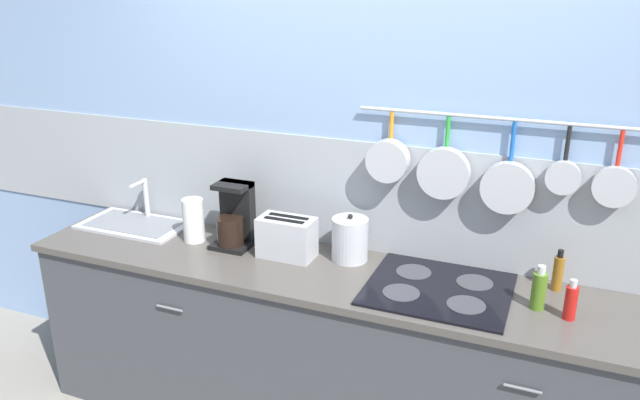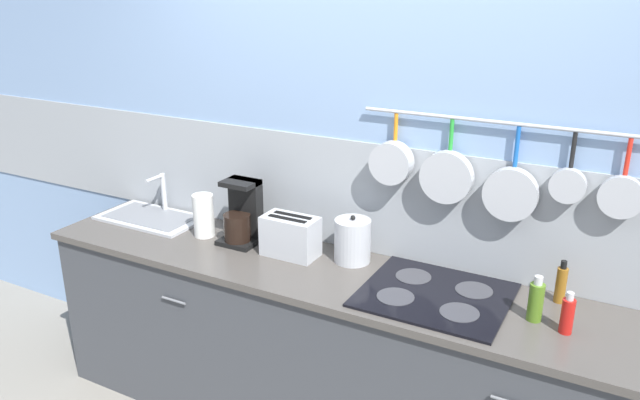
# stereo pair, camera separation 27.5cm
# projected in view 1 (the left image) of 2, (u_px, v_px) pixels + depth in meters

# --- Properties ---
(wall_back) EXTENTS (7.20, 0.16, 2.60)m
(wall_back) POSITION_uv_depth(u_px,v_px,m) (376.00, 176.00, 2.97)
(wall_back) COLOR #84A3CC
(wall_back) RESTS_ON ground_plane
(cabinet_base) EXTENTS (3.18, 0.56, 0.87)m
(cabinet_base) POSITION_uv_depth(u_px,v_px,m) (349.00, 364.00, 2.97)
(cabinet_base) COLOR #3F4247
(cabinet_base) RESTS_ON ground_plane
(countertop) EXTENTS (3.22, 0.58, 0.03)m
(countertop) POSITION_uv_depth(u_px,v_px,m) (350.00, 279.00, 2.82)
(countertop) COLOR #4C4742
(countertop) RESTS_ON cabinet_base
(sink_basin) EXTENTS (0.57, 0.32, 0.23)m
(sink_basin) POSITION_uv_depth(u_px,v_px,m) (135.00, 223.00, 3.37)
(sink_basin) COLOR #B7BABF
(sink_basin) RESTS_ON countertop
(paper_towel_roll) EXTENTS (0.11, 0.11, 0.22)m
(paper_towel_roll) POSITION_uv_depth(u_px,v_px,m) (193.00, 220.00, 3.15)
(paper_towel_roll) COLOR white
(paper_towel_roll) RESTS_ON countertop
(coffee_maker) EXTENTS (0.19, 0.18, 0.33)m
(coffee_maker) POSITION_uv_depth(u_px,v_px,m) (234.00, 220.00, 3.09)
(coffee_maker) COLOR black
(coffee_maker) RESTS_ON countertop
(toaster) EXTENTS (0.28, 0.15, 0.20)m
(toaster) POSITION_uv_depth(u_px,v_px,m) (287.00, 237.00, 2.97)
(toaster) COLOR #B7BABF
(toaster) RESTS_ON countertop
(kettle) EXTENTS (0.17, 0.17, 0.23)m
(kettle) POSITION_uv_depth(u_px,v_px,m) (350.00, 239.00, 2.94)
(kettle) COLOR #B7BABF
(kettle) RESTS_ON countertop
(cooktop) EXTENTS (0.61, 0.53, 0.01)m
(cooktop) POSITION_uv_depth(u_px,v_px,m) (438.00, 289.00, 2.68)
(cooktop) COLOR black
(cooktop) RESTS_ON countertop
(bottle_vinegar) EXTENTS (0.06, 0.06, 0.19)m
(bottle_vinegar) POSITION_uv_depth(u_px,v_px,m) (539.00, 290.00, 2.51)
(bottle_vinegar) COLOR #4C721E
(bottle_vinegar) RESTS_ON countertop
(bottle_hot_sauce) EXTENTS (0.04, 0.04, 0.19)m
(bottle_hot_sauce) POSITION_uv_depth(u_px,v_px,m) (558.00, 272.00, 2.66)
(bottle_hot_sauce) COLOR #8C5919
(bottle_hot_sauce) RESTS_ON countertop
(bottle_dish_soap) EXTENTS (0.05, 0.05, 0.17)m
(bottle_dish_soap) POSITION_uv_depth(u_px,v_px,m) (571.00, 302.00, 2.44)
(bottle_dish_soap) COLOR red
(bottle_dish_soap) RESTS_ON countertop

